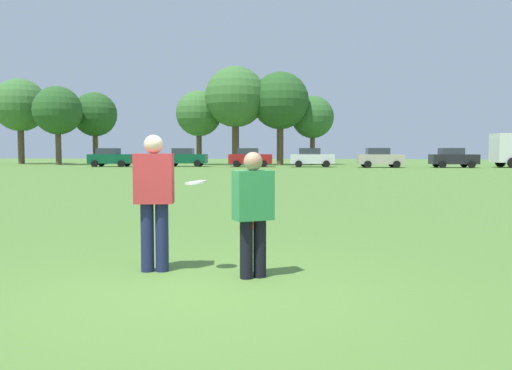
% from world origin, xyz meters
% --- Properties ---
extents(ground_plane, '(197.34, 197.34, 0.00)m').
position_xyz_m(ground_plane, '(0.00, 0.00, 0.00)').
color(ground_plane, '#517A33').
extents(player_thrower, '(0.51, 0.34, 1.73)m').
position_xyz_m(player_thrower, '(-0.74, 0.83, 0.98)').
color(player_thrower, '#1E234C').
rests_on(player_thrower, ground).
extents(player_defender, '(0.52, 0.45, 1.51)m').
position_xyz_m(player_defender, '(0.53, 0.62, 0.85)').
color(player_defender, black).
rests_on(player_defender, ground).
extents(frisbee, '(0.27, 0.27, 0.07)m').
position_xyz_m(frisbee, '(-0.20, 0.80, 1.14)').
color(frisbee, white).
extents(traffic_cone, '(0.32, 0.32, 0.48)m').
position_xyz_m(traffic_cone, '(-0.01, 4.73, 0.23)').
color(traffic_cone, '#D8590C').
rests_on(traffic_cone, ground).
extents(parked_car_near_left, '(4.30, 2.40, 1.82)m').
position_xyz_m(parked_car_near_left, '(-18.43, 44.37, 0.92)').
color(parked_car_near_left, '#0C4C2D').
rests_on(parked_car_near_left, ground).
extents(parked_car_mid_left, '(4.30, 2.40, 1.82)m').
position_xyz_m(parked_car_mid_left, '(-11.28, 45.77, 0.92)').
color(parked_car_mid_left, '#0C4C2D').
rests_on(parked_car_mid_left, ground).
extents(parked_car_center, '(4.30, 2.40, 1.82)m').
position_xyz_m(parked_car_center, '(-4.73, 45.40, 0.92)').
color(parked_car_center, maroon).
rests_on(parked_car_center, ground).
extents(parked_car_mid_right, '(4.30, 2.40, 1.82)m').
position_xyz_m(parked_car_mid_right, '(1.23, 45.36, 0.92)').
color(parked_car_mid_right, silver).
rests_on(parked_car_mid_right, ground).
extents(parked_car_near_right, '(4.30, 2.40, 1.82)m').
position_xyz_m(parked_car_near_right, '(7.53, 44.21, 0.92)').
color(parked_car_near_right, '#B7AD99').
rests_on(parked_car_near_right, ground).
extents(parked_car_far_right, '(4.30, 2.40, 1.82)m').
position_xyz_m(parked_car_far_right, '(14.28, 44.80, 0.92)').
color(parked_car_far_right, black).
rests_on(parked_car_far_right, ground).
extents(tree_west_maple, '(6.24, 6.24, 10.13)m').
position_xyz_m(tree_west_maple, '(-33.28, 54.10, 6.97)').
color(tree_west_maple, brown).
rests_on(tree_west_maple, ground).
extents(tree_center_elm, '(5.39, 5.39, 8.76)m').
position_xyz_m(tree_center_elm, '(-26.99, 50.86, 6.03)').
color(tree_center_elm, brown).
rests_on(tree_center_elm, ground).
extents(tree_east_birch, '(5.30, 5.30, 8.61)m').
position_xyz_m(tree_east_birch, '(-24.78, 55.81, 5.92)').
color(tree_east_birch, brown).
rests_on(tree_east_birch, ground).
extents(tree_east_oak, '(5.13, 5.13, 8.34)m').
position_xyz_m(tree_east_oak, '(-11.40, 52.96, 5.74)').
color(tree_east_oak, brown).
rests_on(tree_east_oak, ground).
extents(tree_far_east_pine, '(6.64, 6.64, 10.79)m').
position_xyz_m(tree_far_east_pine, '(-7.08, 51.80, 7.42)').
color(tree_far_east_pine, brown).
rests_on(tree_far_east_pine, ground).
extents(tree_far_west_pine, '(6.28, 6.28, 10.21)m').
position_xyz_m(tree_far_west_pine, '(-2.21, 52.48, 7.02)').
color(tree_far_west_pine, brown).
rests_on(tree_far_west_pine, ground).
extents(tree_horizon_center, '(4.80, 4.80, 7.79)m').
position_xyz_m(tree_horizon_center, '(1.34, 54.78, 5.36)').
color(tree_horizon_center, brown).
rests_on(tree_horizon_center, ground).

